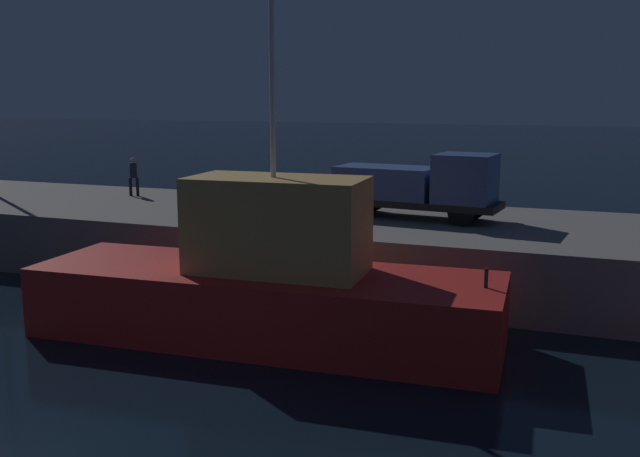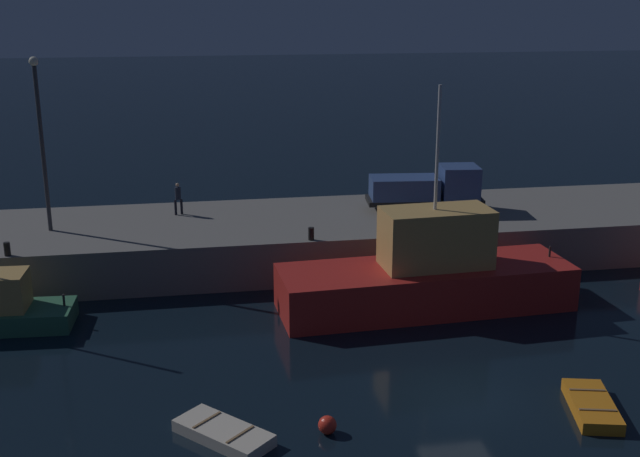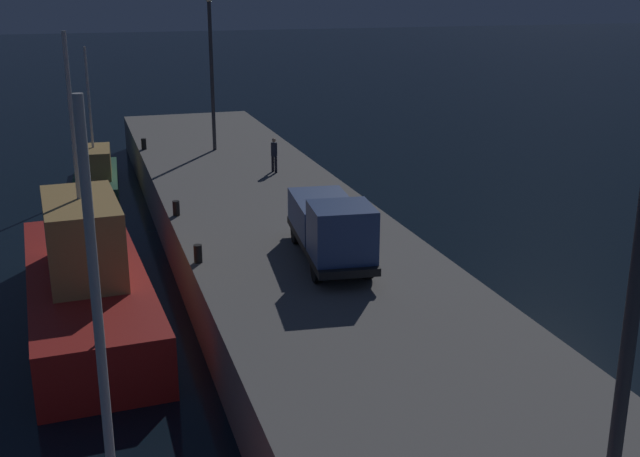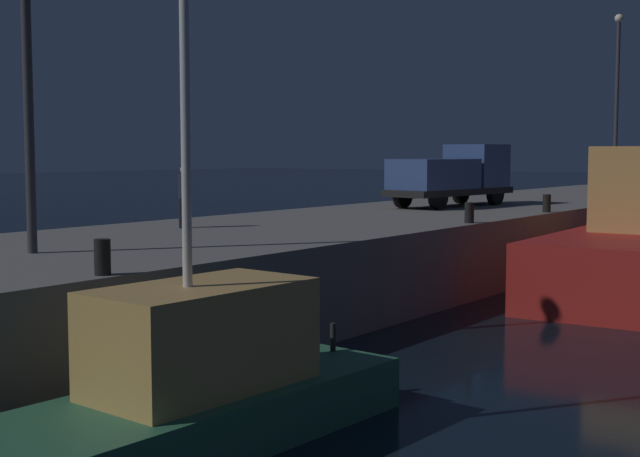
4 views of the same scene
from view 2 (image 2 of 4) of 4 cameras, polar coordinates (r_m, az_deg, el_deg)
ground_plane at (r=28.14m, az=10.29°, el=-12.06°), size 320.00×320.00×0.00m
pier_quay at (r=41.75m, az=3.09°, el=-0.49°), size 57.32×8.48×2.25m
fishing_boat_white at (r=35.02m, az=7.76°, el=-3.41°), size 13.04×4.46×9.80m
dinghy_orange_near at (r=25.64m, az=-6.98°, el=-14.44°), size 3.20×3.28×0.43m
dinghy_red_small at (r=28.38m, az=19.02°, el=-12.01°), size 2.03×3.30×0.46m
mooring_buoy_near at (r=25.68m, az=0.54°, el=-14.00°), size 0.59×0.59×0.59m
lamp_post_west at (r=39.80m, az=-19.51°, el=6.59°), size 0.44×0.44×8.35m
utility_truck at (r=42.37m, az=7.80°, el=2.90°), size 6.29×2.54×2.38m
dockworker at (r=41.83m, az=-10.21°, el=2.28°), size 0.44×0.38×1.69m
bollard_west at (r=38.33m, az=7.96°, el=0.05°), size 0.28×0.28×0.62m
bollard_central at (r=37.48m, az=-21.65°, el=-1.39°), size 0.28×0.28×0.61m
bollard_east at (r=37.05m, az=-0.64°, el=-0.38°), size 0.28×0.28×0.60m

